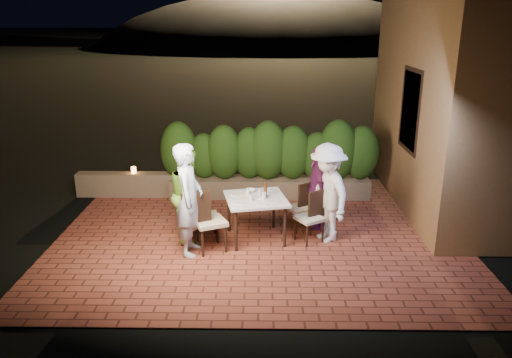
{
  "coord_description": "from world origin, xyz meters",
  "views": [
    {
      "loc": [
        0.05,
        -7.75,
        3.63
      ],
      "look_at": [
        -0.06,
        0.23,
        1.05
      ],
      "focal_mm": 35.0,
      "sensor_mm": 36.0,
      "label": 1
    }
  ],
  "objects_px": {
    "chair_right_back": "(299,207)",
    "diner_purple": "(317,188)",
    "diner_blue": "(189,200)",
    "beer_bottle": "(265,189)",
    "chair_left_front": "(210,220)",
    "chair_left_back": "(206,215)",
    "parapet_lamp": "(134,170)",
    "diner_white": "(327,193)",
    "dining_table": "(256,218)",
    "diner_green": "(188,194)",
    "chair_right_front": "(309,217)",
    "bowl": "(250,190)"
  },
  "relations": [
    {
      "from": "beer_bottle",
      "to": "chair_right_back",
      "type": "bearing_deg",
      "value": 31.5
    },
    {
      "from": "chair_right_back",
      "to": "dining_table",
      "type": "bearing_deg",
      "value": -2.57
    },
    {
      "from": "diner_blue",
      "to": "dining_table",
      "type": "bearing_deg",
      "value": -61.12
    },
    {
      "from": "beer_bottle",
      "to": "diner_white",
      "type": "distance_m",
      "value": 1.04
    },
    {
      "from": "bowl",
      "to": "chair_left_back",
      "type": "height_order",
      "value": "chair_left_back"
    },
    {
      "from": "chair_left_back",
      "to": "diner_white",
      "type": "distance_m",
      "value": 2.1
    },
    {
      "from": "chair_right_front",
      "to": "parapet_lamp",
      "type": "bearing_deg",
      "value": -65.02
    },
    {
      "from": "chair_left_front",
      "to": "chair_left_back",
      "type": "relative_size",
      "value": 1.22
    },
    {
      "from": "diner_blue",
      "to": "diner_green",
      "type": "distance_m",
      "value": 0.58
    },
    {
      "from": "chair_left_front",
      "to": "diner_blue",
      "type": "height_order",
      "value": "diner_blue"
    },
    {
      "from": "parapet_lamp",
      "to": "chair_left_front",
      "type": "bearing_deg",
      "value": -54.18
    },
    {
      "from": "dining_table",
      "to": "diner_white",
      "type": "relative_size",
      "value": 0.58
    },
    {
      "from": "chair_right_front",
      "to": "diner_green",
      "type": "relative_size",
      "value": 0.55
    },
    {
      "from": "beer_bottle",
      "to": "chair_right_back",
      "type": "xyz_separation_m",
      "value": [
        0.6,
        0.37,
        -0.47
      ]
    },
    {
      "from": "chair_right_back",
      "to": "diner_white",
      "type": "distance_m",
      "value": 0.75
    },
    {
      "from": "chair_left_front",
      "to": "beer_bottle",
      "type": "bearing_deg",
      "value": 4.18
    },
    {
      "from": "bowl",
      "to": "chair_left_front",
      "type": "relative_size",
      "value": 0.17
    },
    {
      "from": "chair_left_back",
      "to": "diner_blue",
      "type": "bearing_deg",
      "value": -118.59
    },
    {
      "from": "chair_right_front",
      "to": "chair_right_back",
      "type": "xyz_separation_m",
      "value": [
        -0.14,
        0.51,
        -0.02
      ]
    },
    {
      "from": "chair_left_back",
      "to": "chair_right_front",
      "type": "bearing_deg",
      "value": -14.91
    },
    {
      "from": "beer_bottle",
      "to": "bowl",
      "type": "distance_m",
      "value": 0.38
    },
    {
      "from": "diner_blue",
      "to": "chair_right_front",
      "type": "bearing_deg",
      "value": -75.26
    },
    {
      "from": "dining_table",
      "to": "diner_green",
      "type": "bearing_deg",
      "value": 178.85
    },
    {
      "from": "chair_right_front",
      "to": "diner_purple",
      "type": "relative_size",
      "value": 0.58
    },
    {
      "from": "dining_table",
      "to": "diner_white",
      "type": "distance_m",
      "value": 1.29
    },
    {
      "from": "diner_purple",
      "to": "parapet_lamp",
      "type": "xyz_separation_m",
      "value": [
        -3.71,
        1.64,
        -0.18
      ]
    },
    {
      "from": "chair_left_back",
      "to": "parapet_lamp",
      "type": "xyz_separation_m",
      "value": [
        -1.76,
        2.13,
        0.15
      ]
    },
    {
      "from": "bowl",
      "to": "diner_white",
      "type": "xyz_separation_m",
      "value": [
        1.3,
        -0.32,
        0.07
      ]
    },
    {
      "from": "chair_right_back",
      "to": "diner_purple",
      "type": "distance_m",
      "value": 0.47
    },
    {
      "from": "bowl",
      "to": "chair_left_front",
      "type": "height_order",
      "value": "chair_left_front"
    },
    {
      "from": "diner_purple",
      "to": "parapet_lamp",
      "type": "height_order",
      "value": "diner_purple"
    },
    {
      "from": "chair_left_front",
      "to": "chair_right_front",
      "type": "distance_m",
      "value": 1.68
    },
    {
      "from": "chair_right_back",
      "to": "diner_blue",
      "type": "height_order",
      "value": "diner_blue"
    },
    {
      "from": "chair_left_back",
      "to": "chair_right_back",
      "type": "relative_size",
      "value": 1.01
    },
    {
      "from": "chair_right_back",
      "to": "parapet_lamp",
      "type": "relative_size",
      "value": 5.99
    },
    {
      "from": "diner_green",
      "to": "diner_purple",
      "type": "height_order",
      "value": "diner_green"
    },
    {
      "from": "bowl",
      "to": "chair_left_back",
      "type": "xyz_separation_m",
      "value": [
        -0.76,
        -0.27,
        -0.35
      ]
    },
    {
      "from": "diner_blue",
      "to": "diner_green",
      "type": "height_order",
      "value": "diner_blue"
    },
    {
      "from": "bowl",
      "to": "chair_right_front",
      "type": "xyz_separation_m",
      "value": [
        1.0,
        -0.39,
        -0.33
      ]
    },
    {
      "from": "chair_left_back",
      "to": "diner_blue",
      "type": "relative_size",
      "value": 0.46
    },
    {
      "from": "beer_bottle",
      "to": "chair_left_back",
      "type": "relative_size",
      "value": 0.32
    },
    {
      "from": "chair_left_back",
      "to": "bowl",
      "type": "bearing_deg",
      "value": 8.42
    },
    {
      "from": "bowl",
      "to": "diner_purple",
      "type": "xyz_separation_m",
      "value": [
        1.18,
        0.22,
        -0.02
      ]
    },
    {
      "from": "dining_table",
      "to": "chair_right_back",
      "type": "bearing_deg",
      "value": 29.22
    },
    {
      "from": "dining_table",
      "to": "beer_bottle",
      "type": "relative_size",
      "value": 3.59
    },
    {
      "from": "chair_left_front",
      "to": "parapet_lamp",
      "type": "distance_m",
      "value": 3.21
    },
    {
      "from": "dining_table",
      "to": "bowl",
      "type": "xyz_separation_m",
      "value": [
        -0.1,
        0.31,
        0.4
      ]
    },
    {
      "from": "chair_right_back",
      "to": "diner_blue",
      "type": "distance_m",
      "value": 2.11
    },
    {
      "from": "chair_left_front",
      "to": "chair_left_back",
      "type": "xyz_separation_m",
      "value": [
        -0.12,
        0.48,
        -0.09
      ]
    },
    {
      "from": "beer_bottle",
      "to": "diner_purple",
      "type": "relative_size",
      "value": 0.18
    }
  ]
}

